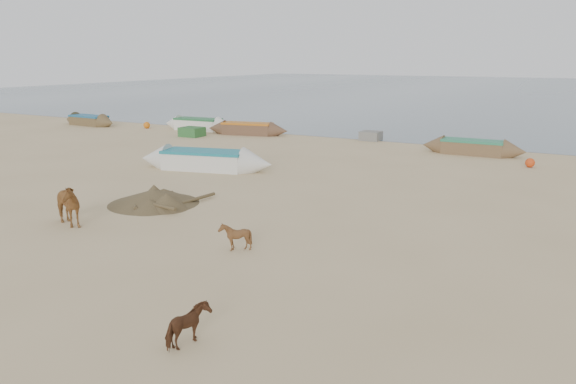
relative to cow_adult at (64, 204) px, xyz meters
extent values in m
plane|color=tan|center=(5.86, -0.45, -0.67)|extent=(140.00, 140.00, 0.00)
plane|color=slate|center=(5.86, 81.55, -0.67)|extent=(160.00, 160.00, 0.00)
imported|color=#966231|center=(0.00, 0.00, 0.00)|extent=(1.73, 1.13, 1.35)
imported|color=#55341B|center=(5.86, 0.65, -0.29)|extent=(0.73, 0.66, 0.78)
imported|color=#512E1A|center=(8.04, -4.00, -0.30)|extent=(0.83, 0.91, 0.76)
cone|color=brown|center=(0.54, 3.33, -0.42)|extent=(3.43, 3.43, 0.51)
cube|color=#2C632E|center=(-9.13, 17.62, -0.37)|extent=(1.40, 1.20, 0.60)
sphere|color=#CA3E13|center=(11.39, 17.00, -0.45)|extent=(0.44, 0.44, 0.44)
cube|color=slate|center=(1.69, 21.64, -0.39)|extent=(1.20, 1.10, 0.56)
sphere|color=#CA6613|center=(-14.63, 19.34, -0.43)|extent=(0.48, 0.48, 0.48)
camera|label=1|loc=(14.04, -11.16, 4.40)|focal=35.00mm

